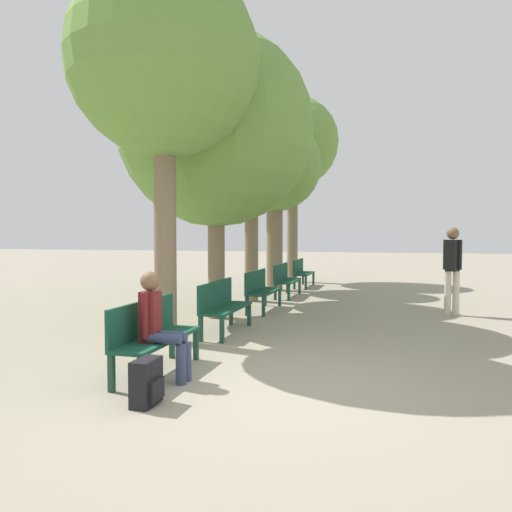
{
  "coord_description": "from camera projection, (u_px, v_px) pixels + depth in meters",
  "views": [
    {
      "loc": [
        1.18,
        -5.1,
        1.64
      ],
      "look_at": [
        -1.4,
        4.29,
        1.2
      ],
      "focal_mm": 35.0,
      "sensor_mm": 36.0,
      "label": 1
    }
  ],
  "objects": [
    {
      "name": "bench_row_1",
      "position": [
        222.0,
        303.0,
        8.22
      ],
      "size": [
        0.43,
        1.56,
        0.85
      ],
      "color": "#144733",
      "rests_on": "ground_plane"
    },
    {
      "name": "tree_row_4",
      "position": [
        293.0,
        143.0,
        16.91
      ],
      "size": [
        3.1,
        3.1,
        6.3
      ],
      "color": "#7A664C",
      "rests_on": "ground_plane"
    },
    {
      "name": "bench_row_0",
      "position": [
        152.0,
        332.0,
        5.82
      ],
      "size": [
        0.43,
        1.56,
        0.85
      ],
      "color": "#144733",
      "rests_on": "ground_plane"
    },
    {
      "name": "pedestrian_near",
      "position": [
        452.0,
        265.0,
        10.0
      ],
      "size": [
        0.36,
        0.31,
        1.77
      ],
      "color": "beige",
      "rests_on": "ground_plane"
    },
    {
      "name": "tree_row_2",
      "position": [
        251.0,
        147.0,
        12.01
      ],
      "size": [
        2.79,
        2.79,
        5.16
      ],
      "color": "#7A664C",
      "rests_on": "ground_plane"
    },
    {
      "name": "bench_row_3",
      "position": [
        285.0,
        278.0,
        13.01
      ],
      "size": [
        0.43,
        1.56,
        0.85
      ],
      "color": "#144733",
      "rests_on": "ground_plane"
    },
    {
      "name": "tree_row_0",
      "position": [
        164.0,
        64.0,
        7.4
      ],
      "size": [
        2.86,
        2.86,
        5.64
      ],
      "color": "#7A664C",
      "rests_on": "ground_plane"
    },
    {
      "name": "person_seated",
      "position": [
        159.0,
        323.0,
        5.53
      ],
      "size": [
        0.56,
        0.32,
        1.22
      ],
      "color": "#384260",
      "rests_on": "ground_plane"
    },
    {
      "name": "tree_row_1",
      "position": [
        216.0,
        130.0,
        9.6
      ],
      "size": [
        3.77,
        3.77,
        5.55
      ],
      "color": "#7A664C",
      "rests_on": "ground_plane"
    },
    {
      "name": "ground_plane",
      "position": [
        276.0,
        388.0,
        5.3
      ],
      "size": [
        80.0,
        80.0,
        0.0
      ],
      "primitive_type": "plane",
      "color": "gray"
    },
    {
      "name": "bench_row_2",
      "position": [
        260.0,
        287.0,
        10.62
      ],
      "size": [
        0.43,
        1.56,
        0.85
      ],
      "color": "#144733",
      "rests_on": "ground_plane"
    },
    {
      "name": "tree_row_3",
      "position": [
        275.0,
        167.0,
        14.38
      ],
      "size": [
        2.69,
        2.69,
        4.98
      ],
      "color": "#7A664C",
      "rests_on": "ground_plane"
    },
    {
      "name": "bench_row_4",
      "position": [
        302.0,
        271.0,
        15.41
      ],
      "size": [
        0.43,
        1.56,
        0.85
      ],
      "color": "#144733",
      "rests_on": "ground_plane"
    },
    {
      "name": "backpack",
      "position": [
        147.0,
        382.0,
        4.76
      ],
      "size": [
        0.22,
        0.36,
        0.44
      ],
      "color": "black",
      "rests_on": "ground_plane"
    }
  ]
}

